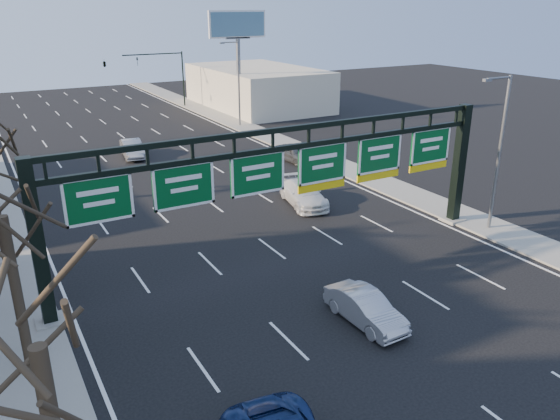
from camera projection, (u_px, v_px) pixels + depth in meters
ground at (392, 339)px, 21.84m from camera, size 160.00×160.00×0.00m
sidewalk_left at (0, 231)px, 32.11m from camera, size 3.00×120.00×0.12m
sidewalk_right at (350, 170)px, 44.01m from camera, size 3.00×120.00×0.12m
lane_markings at (202, 196)px, 38.08m from camera, size 21.60×120.00×0.01m
sign_gantry at (294, 177)px, 26.78m from camera, size 24.60×1.20×7.20m
building_right_distant at (257, 87)px, 70.86m from camera, size 12.00×20.00×5.00m
tree_near at (28, 299)px, 10.00m from camera, size 3.60×3.60×8.86m
streetlight_near at (499, 146)px, 30.71m from camera, size 2.15×0.22×9.00m
streetlight_far at (238, 79)px, 58.33m from camera, size 2.15×0.22×9.00m
billboard_right at (238, 37)px, 62.15m from camera, size 7.00×0.50×12.00m
traffic_signal_mast at (135, 66)px, 67.22m from camera, size 10.16×0.54×7.00m
car_silver_sedan at (365, 308)px, 22.77m from camera, size 1.55×4.14×1.35m
car_white_wagon at (303, 194)px, 36.36m from camera, size 3.15×5.53×1.51m
car_grey_far at (295, 153)px, 46.38m from camera, size 2.03×4.43×1.47m
car_silver_distant at (132, 149)px, 47.72m from camera, size 2.10×4.69×1.50m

